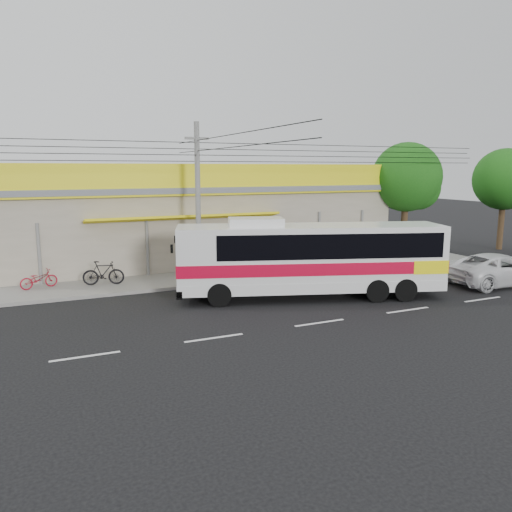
% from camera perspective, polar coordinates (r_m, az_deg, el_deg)
% --- Properties ---
extents(ground, '(120.00, 120.00, 0.00)m').
position_cam_1_polar(ground, '(20.26, 3.59, -5.68)').
color(ground, black).
rests_on(ground, ground).
extents(sidewalk, '(30.00, 3.20, 0.15)m').
position_cam_1_polar(sidewalk, '(25.55, -2.65, -2.21)').
color(sidewalk, gray).
rests_on(sidewalk, ground).
extents(lane_markings, '(50.00, 0.12, 0.01)m').
position_cam_1_polar(lane_markings, '(18.17, 7.28, -7.59)').
color(lane_markings, silver).
rests_on(lane_markings, ground).
extents(storefront_building, '(22.60, 9.20, 5.70)m').
position_cam_1_polar(storefront_building, '(30.37, -6.52, 3.93)').
color(storefront_building, gray).
rests_on(storefront_building, ground).
extents(coach_bus, '(11.37, 5.71, 3.45)m').
position_cam_1_polar(coach_bus, '(21.28, 6.69, 0.12)').
color(coach_bus, silver).
rests_on(coach_bus, ground).
extents(motorbike_red, '(1.72, 1.00, 0.85)m').
position_cam_1_polar(motorbike_red, '(24.42, -23.58, -2.41)').
color(motorbike_red, maroon).
rests_on(motorbike_red, sidewalk).
extents(motorbike_dark, '(1.94, 0.92, 1.12)m').
position_cam_1_polar(motorbike_dark, '(24.06, -17.05, -1.86)').
color(motorbike_dark, black).
rests_on(motorbike_dark, sidewalk).
extents(white_car, '(5.50, 2.83, 1.48)m').
position_cam_1_polar(white_car, '(26.37, 26.10, -1.37)').
color(white_car, silver).
rests_on(white_car, ground).
extents(utility_pole, '(34.00, 14.00, 7.59)m').
position_cam_1_polar(utility_pole, '(23.77, -6.76, 11.84)').
color(utility_pole, '#5F5F5C').
rests_on(utility_pole, ground).
extents(tree_near, '(4.27, 4.27, 7.07)m').
position_cam_1_polar(tree_near, '(32.60, 17.07, 8.35)').
color(tree_near, '#332014').
rests_on(tree_near, ground).
extents(tree_far, '(4.11, 4.11, 6.81)m').
position_cam_1_polar(tree_far, '(37.79, 26.74, 7.62)').
color(tree_far, '#332014').
rests_on(tree_far, ground).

